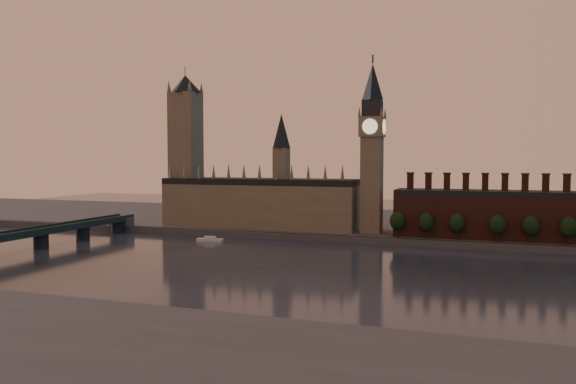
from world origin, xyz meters
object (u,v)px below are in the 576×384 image
object	(u,v)px
victoria_tower	(186,144)
river_boat	(210,240)
big_ben	(372,146)
westminster_bridge	(12,239)

from	to	relation	value
victoria_tower	river_boat	distance (m)	84.94
victoria_tower	river_boat	world-z (taller)	victoria_tower
big_ben	westminster_bridge	distance (m)	205.83
victoria_tower	westminster_bridge	distance (m)	133.21
victoria_tower	big_ben	world-z (taller)	victoria_tower
big_ben	westminster_bridge	size ratio (longest dim) A/B	0.54
westminster_bridge	big_ben	bearing A→B (deg)	34.33
big_ben	river_boat	distance (m)	112.12
big_ben	westminster_bridge	world-z (taller)	big_ben
victoria_tower	big_ben	size ratio (longest dim) A/B	1.01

